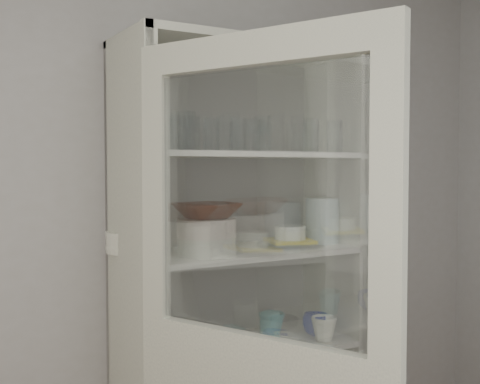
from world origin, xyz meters
TOP-DOWN VIEW (x-y plane):
  - wall_back at (0.00, 1.50)m, footprint 3.60×0.02m
  - pantry_cabinet at (0.20, 1.34)m, footprint 1.00×0.45m
  - tumbler_0 at (-0.16, 1.15)m, footprint 0.09×0.09m
  - tumbler_1 at (-0.11, 1.13)m, footprint 0.09×0.09m
  - tumbler_2 at (-0.07, 1.16)m, footprint 0.08×0.08m
  - tumbler_3 at (0.23, 1.15)m, footprint 0.07×0.07m
  - tumbler_4 at (0.18, 1.13)m, footprint 0.07×0.07m
  - tumbler_5 at (0.46, 1.13)m, footprint 0.09×0.09m
  - tumbler_6 at (0.57, 1.12)m, footprint 0.07×0.07m
  - tumbler_7 at (-0.07, 1.30)m, footprint 0.08×0.08m
  - tumbler_8 at (0.05, 1.25)m, footprint 0.07×0.07m
  - tumbler_9 at (0.19, 1.27)m, footprint 0.08×0.08m
  - goblet_0 at (-0.21, 1.39)m, footprint 0.08×0.08m
  - goblet_1 at (0.01, 1.37)m, footprint 0.08×0.08m
  - goblet_2 at (0.37, 1.36)m, footprint 0.07×0.07m
  - goblet_3 at (0.38, 1.39)m, footprint 0.07×0.07m
  - plate_stack_front at (0.00, 1.19)m, footprint 0.23×0.23m
  - plate_stack_back at (-0.21, 1.41)m, footprint 0.22×0.22m
  - cream_bowl at (0.00, 1.19)m, footprint 0.27×0.27m
  - terracotta_bowl at (0.00, 1.19)m, footprint 0.26×0.26m
  - glass_platter at (0.43, 1.24)m, footprint 0.36×0.36m
  - yellow_trivet at (0.43, 1.24)m, footprint 0.23×0.23m
  - white_ramekin at (0.43, 1.24)m, footprint 0.17×0.17m
  - grey_bowl_stack at (0.61, 1.25)m, footprint 0.15×0.15m
  - mug_blue at (0.56, 1.22)m, footprint 0.16×0.16m
  - mug_teal at (0.37, 1.30)m, footprint 0.14×0.14m
  - mug_white at (0.54, 1.14)m, footprint 0.12×0.12m
  - teal_jar at (0.35, 1.28)m, footprint 0.09×0.09m
  - measuring_cups at (0.09, 1.22)m, footprint 0.11×0.11m
  - white_canister at (-0.05, 1.28)m, footprint 0.14×0.14m

SIDE VIEW (x-z plane):
  - measuring_cups at x=0.09m, z-range 0.86..0.90m
  - mug_blue at x=0.56m, z-range 0.86..0.95m
  - mug_white at x=0.54m, z-range 0.86..0.96m
  - mug_teal at x=0.37m, z-range 0.86..0.97m
  - teal_jar at x=0.35m, z-range 0.86..0.97m
  - white_canister at x=-0.05m, z-range 0.86..0.99m
  - pantry_cabinet at x=0.20m, z-range -0.11..1.99m
  - glass_platter at x=0.43m, z-range 1.26..1.28m
  - yellow_trivet at x=0.43m, z-range 1.28..1.29m
  - plate_stack_front at x=0.00m, z-range 1.26..1.33m
  - wall_back at x=0.00m, z-range 0.00..2.60m
  - plate_stack_back at x=-0.21m, z-range 1.26..1.34m
  - white_ramekin at x=0.43m, z-range 1.29..1.35m
  - grey_bowl_stack at x=0.61m, z-range 1.26..1.46m
  - cream_bowl at x=0.00m, z-range 1.33..1.40m
  - terracotta_bowl at x=0.00m, z-range 1.40..1.46m
  - tumbler_2 at x=-0.07m, z-range 1.66..1.79m
  - tumbler_4 at x=0.18m, z-range 1.66..1.79m
  - tumbler_8 at x=0.05m, z-range 1.66..1.79m
  - tumbler_6 at x=0.57m, z-range 1.66..1.79m
  - tumbler_0 at x=-0.16m, z-range 1.66..1.80m
  - tumbler_7 at x=-0.07m, z-range 1.66..1.80m
  - tumbler_5 at x=0.46m, z-range 1.66..1.80m
  - tumbler_3 at x=0.23m, z-range 1.66..1.80m
  - tumbler_9 at x=0.19m, z-range 1.66..1.80m
  - tumbler_1 at x=-0.11m, z-range 1.66..1.80m
  - goblet_2 at x=0.37m, z-range 1.66..1.81m
  - goblet_3 at x=0.38m, z-range 1.66..1.82m
  - goblet_1 at x=0.01m, z-range 1.66..1.84m
  - goblet_0 at x=-0.21m, z-range 1.66..1.85m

